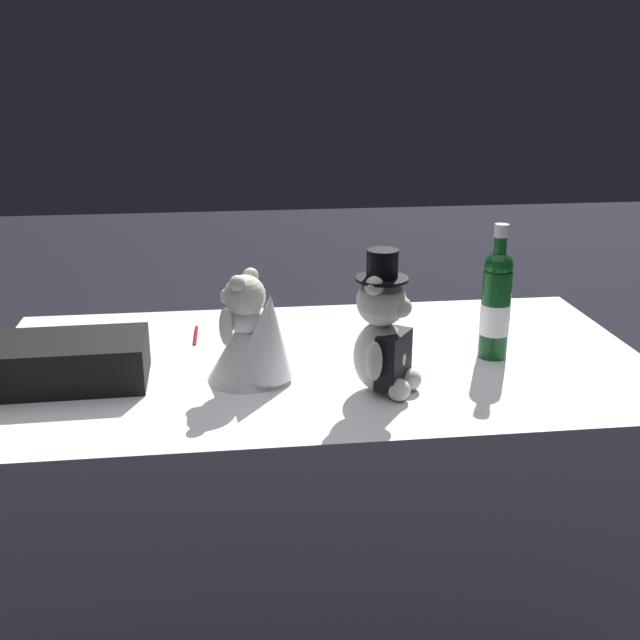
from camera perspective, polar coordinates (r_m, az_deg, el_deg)
name	(u,v)px	position (r m, az deg, el deg)	size (l,w,h in m)	color
ground_plane	(320,630)	(2.22, 0.00, -22.13)	(12.00, 12.00, 0.00)	black
reception_table	(320,504)	(1.98, 0.00, -13.57)	(1.54, 0.83, 0.78)	white
teddy_bear_groom	(384,334)	(1.60, 4.79, -1.04)	(0.15, 0.14, 0.31)	silver
teddy_bear_bride	(253,336)	(1.67, -5.03, -1.18)	(0.23, 0.21, 0.25)	white
champagne_bottle	(496,303)	(1.83, 12.98, 1.25)	(0.07, 0.07, 0.32)	#0F4218
signing_pen	(196,336)	(1.97, -9.26, -1.17)	(0.01, 0.13, 0.01)	maroon
gift_case_black	(67,362)	(1.75, -18.33, -2.97)	(0.34, 0.20, 0.10)	black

